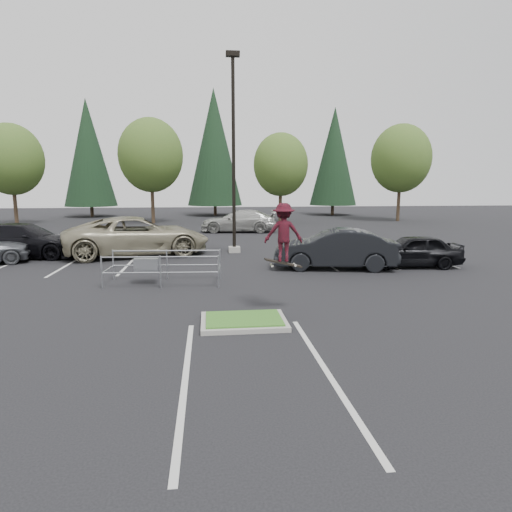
{
  "coord_description": "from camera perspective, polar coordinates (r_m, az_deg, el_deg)",
  "views": [
    {
      "loc": [
        -0.87,
        -10.61,
        3.56
      ],
      "look_at": [
        0.49,
        1.5,
        1.53
      ],
      "focal_mm": 30.0,
      "sensor_mm": 36.0,
      "label": 1
    }
  ],
  "objects": [
    {
      "name": "ground",
      "position": [
        11.23,
        -1.64,
        -9.02
      ],
      "size": [
        120.0,
        120.0,
        0.0
      ],
      "primitive_type": "plane",
      "color": "black",
      "rests_on": "ground"
    },
    {
      "name": "grass_median",
      "position": [
        11.2,
        -1.64,
        -8.65
      ],
      "size": [
        2.2,
        1.6,
        0.16
      ],
      "color": "#9B9A91",
      "rests_on": "ground"
    },
    {
      "name": "stall_lines",
      "position": [
        17.02,
        -7.9,
        -2.69
      ],
      "size": [
        22.62,
        17.6,
        0.01
      ],
      "color": "beige",
      "rests_on": "ground"
    },
    {
      "name": "light_pole",
      "position": [
        22.68,
        -3.0,
        11.97
      ],
      "size": [
        0.7,
        0.6,
        10.12
      ],
      "color": "#9B9A91",
      "rests_on": "ground"
    },
    {
      "name": "decid_a",
      "position": [
        44.16,
        -29.83,
        10.85
      ],
      "size": [
        5.44,
        5.44,
        8.91
      ],
      "color": "#38281C",
      "rests_on": "ground"
    },
    {
      "name": "decid_b",
      "position": [
        41.54,
        -13.85,
        12.61
      ],
      "size": [
        5.89,
        5.89,
        9.64
      ],
      "color": "#38281C",
      "rests_on": "ground"
    },
    {
      "name": "decid_c",
      "position": [
        41.06,
        3.28,
        11.8
      ],
      "size": [
        5.12,
        5.12,
        8.38
      ],
      "color": "#38281C",
      "rests_on": "ground"
    },
    {
      "name": "decid_d",
      "position": [
        45.15,
        18.71,
        11.95
      ],
      "size": [
        5.76,
        5.76,
        9.43
      ],
      "color": "#38281C",
      "rests_on": "ground"
    },
    {
      "name": "conif_a",
      "position": [
        52.41,
        -21.45,
        12.69
      ],
      "size": [
        5.72,
        5.72,
        13.0
      ],
      "color": "#38281C",
      "rests_on": "ground"
    },
    {
      "name": "conif_b",
      "position": [
        51.3,
        -5.59,
        14.2
      ],
      "size": [
        6.38,
        6.38,
        14.5
      ],
      "color": "#38281C",
      "rests_on": "ground"
    },
    {
      "name": "conif_c",
      "position": [
        52.38,
        10.36,
        12.9
      ],
      "size": [
        5.5,
        5.5,
        12.5
      ],
      "color": "#38281C",
      "rests_on": "ground"
    },
    {
      "name": "cart_corral",
      "position": [
        15.94,
        -13.83,
        -1.06
      ],
      "size": [
        4.16,
        1.73,
        1.16
      ],
      "rotation": [
        0.0,
        0.0,
        -0.07
      ],
      "color": "#989BA0",
      "rests_on": "ground"
    },
    {
      "name": "skateboarder",
      "position": [
        11.87,
        3.69,
        3.09
      ],
      "size": [
        1.1,
        0.69,
        1.81
      ],
      "rotation": [
        0.0,
        0.0,
        3.06
      ],
      "color": "black",
      "rests_on": "ground"
    },
    {
      "name": "car_l_tan",
      "position": [
        22.56,
        -15.64,
        2.57
      ],
      "size": [
        7.72,
        4.87,
        1.99
      ],
      "primitive_type": "imported",
      "rotation": [
        0.0,
        0.0,
        1.81
      ],
      "color": "gray",
      "rests_on": "ground"
    },
    {
      "name": "car_l_black",
      "position": [
        24.08,
        -28.66,
        1.82
      ],
      "size": [
        6.05,
        2.98,
        1.69
      ],
      "primitive_type": "imported",
      "rotation": [
        0.0,
        0.0,
        1.46
      ],
      "color": "black",
      "rests_on": "ground"
    },
    {
      "name": "car_r_charc",
      "position": [
        18.61,
        10.44,
        0.94
      ],
      "size": [
        5.42,
        2.72,
        1.7
      ],
      "primitive_type": "imported",
      "rotation": [
        0.0,
        0.0,
        4.53
      ],
      "color": "black",
      "rests_on": "ground"
    },
    {
      "name": "car_r_black",
      "position": [
        19.93,
        20.11,
        0.67
      ],
      "size": [
        4.33,
        2.07,
        1.43
      ],
      "primitive_type": "imported",
      "rotation": [
        0.0,
        0.0,
        4.62
      ],
      "color": "black",
      "rests_on": "ground"
    },
    {
      "name": "car_far_silver",
      "position": [
        32.81,
        -2.22,
        4.69
      ],
      "size": [
        6.03,
        3.04,
        1.68
      ],
      "primitive_type": "imported",
      "rotation": [
        0.0,
        0.0,
        4.59
      ],
      "color": "#AEAEA8",
      "rests_on": "ground"
    }
  ]
}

